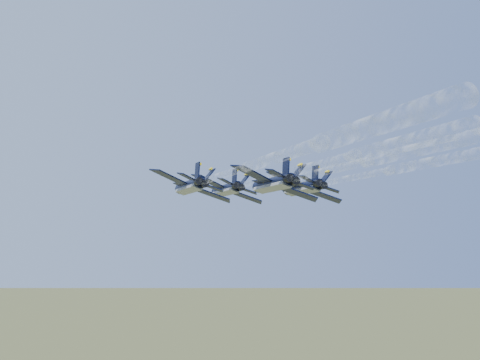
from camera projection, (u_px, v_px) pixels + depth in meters
name	position (u px, v px, depth m)	size (l,w,h in m)	color
jet_lead	(226.00, 189.00, 113.24)	(11.25, 15.48, 4.92)	black
jet_left	(189.00, 186.00, 99.94)	(11.25, 15.48, 4.92)	black
jet_right	(302.00, 188.00, 105.85)	(11.25, 15.48, 4.92)	black
jet_slot	(272.00, 184.00, 91.71)	(11.25, 15.48, 4.92)	black
smoke_trail_lead	(341.00, 176.00, 72.90)	(7.72, 57.48, 1.93)	white
smoke_trail_left	(306.00, 167.00, 59.59)	(7.72, 57.48, 1.93)	white
smoke_trail_right	(477.00, 171.00, 65.50)	(7.72, 57.48, 1.93)	white
smoke_trail_slot	(473.00, 160.00, 51.36)	(7.72, 57.48, 1.93)	white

